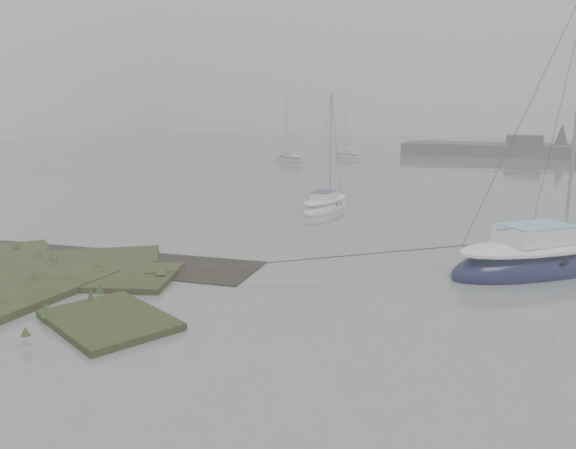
# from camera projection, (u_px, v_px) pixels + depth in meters

# --- Properties ---
(ground) EXTENTS (160.00, 160.00, 0.00)m
(ground) POSITION_uv_depth(u_px,v_px,m) (377.00, 183.00, 42.29)
(ground) COLOR slate
(ground) RESTS_ON ground
(sailboat_main) EXTENTS (6.99, 6.92, 10.45)m
(sailboat_main) POSITION_uv_depth(u_px,v_px,m) (541.00, 261.00, 19.35)
(sailboat_main) COLOR #111435
(sailboat_main) RESTS_ON ground
(sailboat_white) EXTENTS (2.01, 4.98, 6.85)m
(sailboat_white) POSITION_uv_depth(u_px,v_px,m) (325.00, 206.00, 30.98)
(sailboat_white) COLOR silver
(sailboat_white) RESTS_ON ground
(sailboat_far_a) EXTENTS (5.06, 4.73, 7.37)m
(sailboat_far_a) POSITION_uv_depth(u_px,v_px,m) (290.00, 159.00, 60.37)
(sailboat_far_a) COLOR #9FA2A8
(sailboat_far_a) RESTS_ON ground
(sailboat_far_c) EXTENTS (4.45, 3.66, 6.20)m
(sailboat_far_c) POSITION_uv_depth(u_px,v_px,m) (348.00, 156.00, 64.77)
(sailboat_far_c) COLOR #B6BDC2
(sailboat_far_c) RESTS_ON ground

